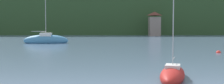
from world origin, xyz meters
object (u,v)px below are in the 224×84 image
at_px(shore_building_west, 154,24).
at_px(mooring_buoy_mid, 219,53).
at_px(sailboat_far_0, 46,40).
at_px(sailboat_mid_3, 173,75).

relative_size(shore_building_west, mooring_buoy_mid, 13.45).
bearing_deg(shore_building_west, sailboat_far_0, -125.29).
height_order(sailboat_mid_3, mooring_buoy_mid, sailboat_mid_3).
height_order(shore_building_west, sailboat_mid_3, shore_building_west).
distance_m(sailboat_far_0, sailboat_mid_3, 38.82).
distance_m(sailboat_mid_3, mooring_buoy_mid, 19.09).
xyz_separation_m(shore_building_west, mooring_buoy_mid, (-1.73, -57.63, -3.91)).
height_order(sailboat_far_0, mooring_buoy_mid, sailboat_far_0).
height_order(sailboat_far_0, sailboat_mid_3, sailboat_far_0).
bearing_deg(mooring_buoy_mid, shore_building_west, 88.28).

